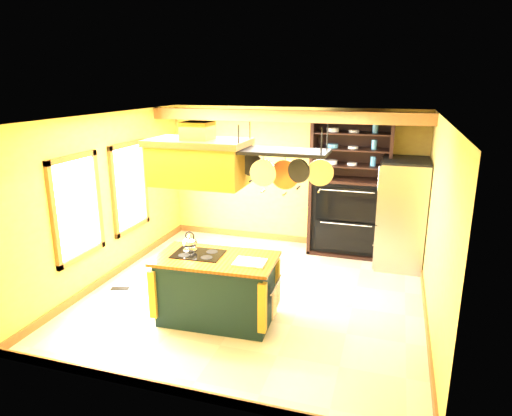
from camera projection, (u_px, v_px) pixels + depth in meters
The scene contains 15 objects.
floor at pixel (255, 294), 7.06m from camera, with size 5.00×5.00×0.00m, color beige.
ceiling at pixel (255, 117), 6.32m from camera, with size 5.00×5.00×0.00m, color white.
wall_back at pixel (293, 177), 8.99m from camera, with size 5.00×0.02×2.70m, color #E1C452.
wall_front at pixel (178, 279), 4.39m from camera, with size 5.00×0.02×2.70m, color #E1C452.
wall_left at pixel (108, 198), 7.40m from camera, with size 0.02×5.00×2.70m, color #E1C452.
wall_right at pixel (437, 226), 5.98m from camera, with size 0.02×5.00×2.70m, color #E1C452.
ceiling_beam at pixel (284, 116), 7.91m from camera, with size 5.00×0.15×0.20m, color olive.
window_near at pixel (78, 208), 6.64m from camera, with size 0.06×1.06×1.56m.
window_far at pixel (130, 187), 7.93m from camera, with size 0.06×1.06×1.56m.
kitchen_island at pixel (216, 288), 6.19m from camera, with size 1.65×0.97×1.11m.
range_hood at pixel (199, 160), 5.77m from camera, with size 1.26×0.71×0.80m.
pot_rack at pixel (284, 160), 5.46m from camera, with size 1.17×0.54×0.81m.
refrigerator at pixel (401, 216), 7.97m from camera, with size 0.81×0.95×1.87m.
hutch at pixel (349, 204), 8.52m from camera, with size 1.43×0.64×2.53m.
floor_register at pixel (120, 288), 7.23m from camera, with size 0.28×0.12×0.01m, color black.
Camera 1 is at (1.91, -6.14, 3.20)m, focal length 32.00 mm.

